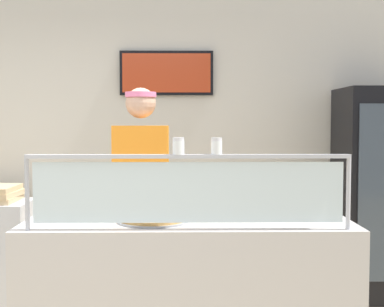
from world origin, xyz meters
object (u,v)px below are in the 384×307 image
(pizza_server, at_px, (145,216))
(pepper_flake_shaker, at_px, (217,147))
(drink_fridge, at_px, (377,192))
(pizza_tray, at_px, (153,219))
(parmesan_shaker, at_px, (178,147))
(worker_figure, at_px, (142,197))

(pizza_server, relative_size, pepper_flake_shaker, 3.15)
(pizza_server, distance_m, drink_fridge, 2.50)
(pizza_tray, relative_size, drink_fridge, 0.23)
(parmesan_shaker, bearing_deg, pizza_server, 132.26)
(pizza_tray, xyz_separation_m, worker_figure, (-0.11, 0.64, 0.04))
(pizza_server, height_order, pepper_flake_shaker, pepper_flake_shaker)
(parmesan_shaker, bearing_deg, worker_figure, 106.74)
(pizza_tray, distance_m, drink_fridge, 2.46)
(parmesan_shaker, xyz_separation_m, drink_fridge, (1.72, 1.82, -0.48))
(pizza_tray, distance_m, pepper_flake_shaker, 0.60)
(pizza_tray, height_order, pepper_flake_shaker, pepper_flake_shaker)
(pizza_server, xyz_separation_m, drink_fridge, (1.92, 1.61, -0.08))
(pepper_flake_shaker, height_order, drink_fridge, drink_fridge)
(parmesan_shaker, bearing_deg, pizza_tray, 122.64)
(pizza_server, distance_m, parmesan_shaker, 0.50)
(parmesan_shaker, relative_size, drink_fridge, 0.05)
(worker_figure, bearing_deg, pizza_server, -84.08)
(pizza_tray, xyz_separation_m, pepper_flake_shaker, (0.35, -0.23, 0.43))
(pepper_flake_shaker, bearing_deg, pizza_server, 151.59)
(pizza_server, bearing_deg, parmesan_shaker, -40.55)
(pepper_flake_shaker, distance_m, worker_figure, 1.06)
(parmesan_shaker, relative_size, worker_figure, 0.05)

